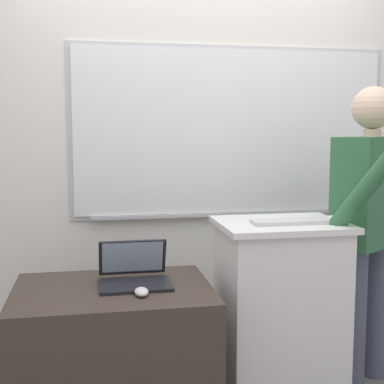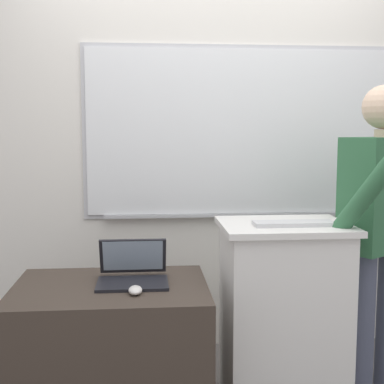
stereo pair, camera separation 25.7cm
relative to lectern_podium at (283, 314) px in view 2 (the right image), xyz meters
name	(u,v)px [view 2 (the right image)]	position (x,y,z in m)	size (l,w,h in m)	color
back_wall	(211,136)	(-0.27, 0.83, 0.89)	(6.40, 0.17, 2.71)	silver
lectern_podium	(283,314)	(0.00, 0.00, 0.00)	(0.64, 0.52, 0.94)	silver
side_desk	(112,356)	(-0.86, -0.14, -0.13)	(0.90, 0.66, 0.68)	#382D26
person_presenter	(380,217)	(0.52, 0.07, 0.48)	(0.61, 0.72, 1.63)	#474C60
laptop	(133,271)	(-0.75, -0.08, 0.26)	(0.33, 0.30, 0.19)	black
wireless_keyboard	(294,223)	(0.03, -0.06, 0.48)	(0.40, 0.12, 0.02)	silver
computer_mouse_by_laptop	(135,290)	(-0.74, -0.28, 0.23)	(0.06, 0.10, 0.03)	silver
computer_mouse_by_keyboard	(338,221)	(0.25, -0.06, 0.48)	(0.06, 0.10, 0.03)	silver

